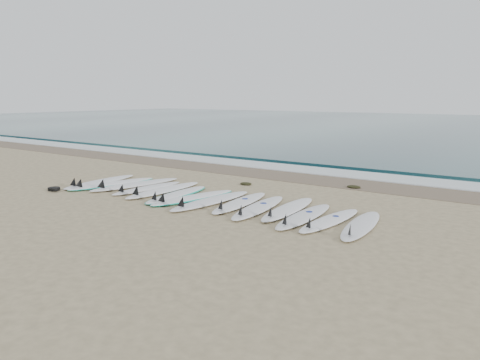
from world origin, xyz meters
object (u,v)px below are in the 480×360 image
Objects in this scene: surfboard_13 at (360,225)px; leash_coil at (54,189)px; surfboard_7 at (209,201)px; surfboard_0 at (99,182)px.

surfboard_13 is 8.15m from leash_coil.
surfboard_7 is at bearing 16.40° from leash_coil.
surfboard_7 is 5.99× the size of leash_coil.
surfboard_0 is 5.91× the size of leash_coil.
leash_coil is at bearing -101.97° from surfboard_0.
surfboard_7 is at bearing 172.84° from surfboard_13.
surfboard_13 is 5.31× the size of leash_coil.
surfboard_7 reaches higher than surfboard_0.
surfboard_0 is at bearing 84.18° from leash_coil.
surfboard_7 is at bearing -7.10° from surfboard_0.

